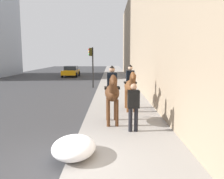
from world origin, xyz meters
TOP-DOWN VIEW (x-y plane):
  - sidewalk_slab at (0.00, -1.67)m, footprint 120.00×3.35m
  - mounted_horse_near at (3.45, -1.17)m, footprint 2.15×0.62m
  - mounted_horse_far at (5.76, -2.08)m, footprint 2.15×0.62m
  - pedestrian_greeting at (2.46, -1.91)m, footprint 0.29×0.42m
  - car_near_lane at (26.63, 4.30)m, footprint 4.38×2.08m
  - traffic_light_near_curb at (15.12, 0.54)m, footprint 0.20×0.44m
  - snow_pile_near at (0.35, -0.15)m, footprint 1.50×1.15m

SIDE VIEW (x-z plane):
  - sidewalk_slab at x=0.00m, z-range 0.00..0.12m
  - snow_pile_near at x=0.35m, z-range 0.12..0.64m
  - car_near_lane at x=26.63m, z-range 0.03..1.47m
  - pedestrian_greeting at x=2.46m, z-range 0.25..1.95m
  - mounted_horse_far at x=5.76m, z-range 0.23..2.46m
  - mounted_horse_near at x=3.45m, z-range 0.24..2.53m
  - traffic_light_near_curb at x=15.12m, z-range 0.61..4.14m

